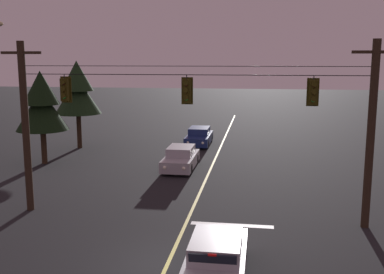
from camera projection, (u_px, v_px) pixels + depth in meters
The scene contains 12 objects.
ground_plane at pixel (166, 267), 14.83m from camera, with size 180.00×180.00×0.00m, color black.
lane_centre_stripe at pixel (205, 181), 25.28m from camera, with size 0.14×60.00×0.01m, color #D1C64C.
stop_bar_paint at pixel (232, 225), 18.57m from camera, with size 3.40×0.36×0.01m, color silver.
signal_span_assembly at pixel (188, 128), 18.76m from camera, with size 16.30×0.32×7.50m.
traffic_light_leftmost at pixel (65, 90), 19.26m from camera, with size 0.48×0.41×1.22m.
traffic_light_left_inner at pixel (187, 91), 18.49m from camera, with size 0.48×0.41×1.22m.
traffic_light_centre at pixel (313, 92), 17.75m from camera, with size 0.48×0.41×1.22m.
car_waiting_near_lane at pixel (216, 259), 13.94m from camera, with size 1.80×4.33×1.39m.
car_oncoming_lead at pixel (181, 158), 28.00m from camera, with size 1.80×4.42×1.39m.
car_oncoming_trailing at pixel (199, 137), 35.76m from camera, with size 1.80×4.42×1.39m.
tree_verge_near at pixel (41, 104), 28.88m from camera, with size 3.32×3.32×6.01m.
tree_verge_far at pixel (77, 90), 33.94m from camera, with size 3.46×3.46×6.62m.
Camera 1 is at (2.89, -13.60, 6.75)m, focal length 42.29 mm.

